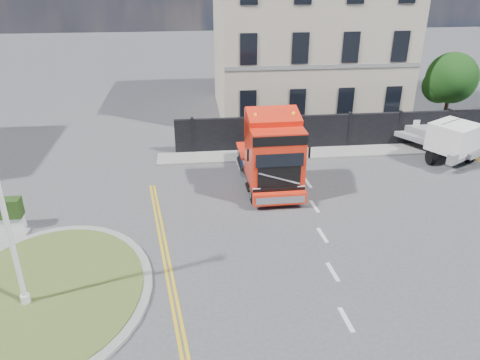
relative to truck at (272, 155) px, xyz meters
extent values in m
plane|color=#424244|center=(-1.61, -4.06, -1.70)|extent=(120.00, 120.00, 0.00)
cylinder|color=gray|center=(-8.61, -7.06, -1.64)|extent=(6.80, 6.80, 0.12)
cylinder|color=#375522|center=(-8.61, -7.06, -1.56)|extent=(6.20, 6.20, 0.05)
cube|color=black|center=(4.39, 4.94, -0.70)|extent=(18.00, 0.25, 2.00)
cube|color=silver|center=(12.89, 4.94, -0.70)|extent=(2.60, 0.12, 2.00)
cube|color=beige|center=(4.39, 12.44, 3.80)|extent=(12.00, 10.00, 11.00)
cylinder|color=#382619|center=(12.89, 7.94, -0.50)|extent=(0.24, 0.24, 2.40)
sphere|color=black|center=(12.89, 7.94, 1.50)|extent=(3.20, 3.20, 3.20)
sphere|color=black|center=(12.39, 8.34, 0.90)|extent=(2.20, 2.20, 2.20)
cube|color=gray|center=(4.39, 4.04, -1.64)|extent=(20.00, 1.60, 0.12)
cube|color=black|center=(-0.02, 1.06, -0.99)|extent=(2.42, 6.01, 0.43)
cube|color=red|center=(0.01, -0.60, 0.34)|extent=(2.41, 2.50, 2.65)
cube|color=red|center=(-0.01, 0.40, 1.43)|extent=(2.38, 0.89, 1.33)
cube|color=black|center=(0.03, -1.81, 0.72)|extent=(2.09, 0.09, 1.00)
cube|color=red|center=(0.04, -2.11, -1.18)|extent=(2.37, 0.37, 0.52)
cylinder|color=black|center=(-1.00, -1.37, -1.21)|extent=(0.32, 0.99, 0.99)
cylinder|color=gray|center=(-1.00, -1.37, -1.21)|extent=(0.35, 0.55, 0.54)
cylinder|color=black|center=(1.05, -1.34, -1.21)|extent=(0.32, 0.99, 0.99)
cylinder|color=gray|center=(1.05, -1.34, -1.21)|extent=(0.35, 0.55, 0.54)
cylinder|color=black|center=(-1.06, 1.99, -1.21)|extent=(0.32, 0.99, 0.99)
cylinder|color=gray|center=(-1.06, 1.99, -1.21)|extent=(0.35, 0.55, 0.54)
cylinder|color=black|center=(0.99, 2.03, -1.21)|extent=(0.32, 0.99, 0.99)
cylinder|color=gray|center=(0.99, 2.03, -1.21)|extent=(0.35, 0.55, 0.54)
cylinder|color=black|center=(-1.08, 3.13, -1.21)|extent=(0.32, 0.99, 0.99)
cylinder|color=gray|center=(-1.08, 3.13, -1.21)|extent=(0.35, 0.55, 0.54)
cylinder|color=black|center=(0.97, 3.16, -1.21)|extent=(0.32, 0.99, 0.99)
cylinder|color=gray|center=(0.97, 3.16, -1.21)|extent=(0.35, 0.55, 0.54)
cube|color=gray|center=(10.07, 3.61, -0.92)|extent=(4.56, 5.69, 0.28)
cube|color=white|center=(10.07, 1.93, -0.19)|extent=(2.85, 2.81, 1.45)
cylinder|color=black|center=(9.01, 1.93, -1.31)|extent=(0.28, 0.78, 0.78)
cylinder|color=black|center=(11.13, 1.93, -1.31)|extent=(0.28, 0.78, 0.78)
cylinder|color=black|center=(9.01, 5.28, -1.31)|extent=(0.28, 0.78, 0.78)
cylinder|color=black|center=(11.13, 5.28, -1.31)|extent=(0.28, 0.78, 0.78)
cylinder|color=silver|center=(-9.11, -7.56, 1.90)|extent=(0.16, 0.16, 7.20)
camera|label=1|loc=(-3.66, -19.94, 8.24)|focal=35.00mm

